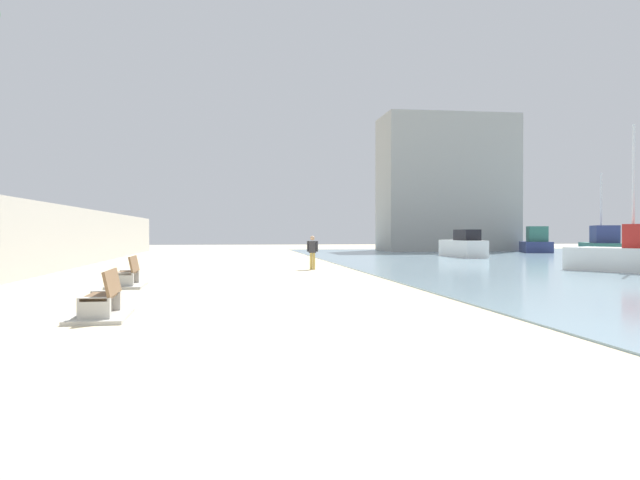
{
  "coord_description": "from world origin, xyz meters",
  "views": [
    {
      "loc": [
        0.34,
        -10.58,
        1.74
      ],
      "look_at": [
        3.84,
        14.42,
        1.42
      ],
      "focal_mm": 35.92,
      "sensor_mm": 36.0,
      "label": 1
    }
  ],
  "objects": [
    {
      "name": "ground_plane",
      "position": [
        0.0,
        18.0,
        0.0
      ],
      "size": [
        120.0,
        120.0,
        0.0
      ],
      "primitive_type": "plane",
      "color": "#C6B793"
    },
    {
      "name": "seawall",
      "position": [
        -7.5,
        18.0,
        1.48
      ],
      "size": [
        0.8,
        64.0,
        2.96
      ],
      "primitive_type": "cube",
      "color": "#ADAAA3",
      "rests_on": "ground"
    },
    {
      "name": "bench_near",
      "position": [
        -2.23,
        2.74,
        0.23
      ],
      "size": [
        1.16,
        2.13,
        0.98
      ],
      "color": "#ADAAA3",
      "rests_on": "ground"
    },
    {
      "name": "bench_far",
      "position": [
        -2.9,
        10.31,
        0.23
      ],
      "size": [
        1.13,
        2.12,
        0.98
      ],
      "color": "#ADAAA3",
      "rests_on": "ground"
    },
    {
      "name": "person_walking",
      "position": [
        4.1,
        18.74,
        0.9
      ],
      "size": [
        0.5,
        0.28,
        1.57
      ],
      "color": "gold",
      "rests_on": "ground"
    },
    {
      "name": "boat_mid_bay",
      "position": [
        16.14,
        31.41,
        0.77
      ],
      "size": [
        1.54,
        5.53,
        1.87
      ],
      "color": "white",
      "rests_on": "water_bay"
    },
    {
      "name": "boat_outer",
      "position": [
        23.72,
        27.07,
        0.82
      ],
      "size": [
        3.61,
        5.48,
        5.47
      ],
      "color": "#337060",
      "rests_on": "water_bay"
    },
    {
      "name": "boat_nearest",
      "position": [
        25.77,
        40.02,
        0.82
      ],
      "size": [
        3.34,
        4.69,
        2.18
      ],
      "color": "navy",
      "rests_on": "water_bay"
    },
    {
      "name": "harbor_building",
      "position": [
        20.02,
        46.0,
        6.15
      ],
      "size": [
        12.0,
        6.0,
        12.31
      ],
      "primitive_type": "cube",
      "color": "#9E9E99",
      "rests_on": "ground"
    }
  ]
}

